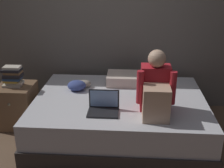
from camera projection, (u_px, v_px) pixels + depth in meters
ground_plane at (101, 147)px, 3.23m from camera, size 8.00×8.00×0.00m
wall_back at (109, 10)px, 3.84m from camera, size 5.60×0.10×2.70m
bed at (120, 116)px, 3.41m from camera, size 2.00×1.50×0.48m
nightstand at (17, 105)px, 3.61m from camera, size 0.44×0.46×0.54m
person_sitting at (156, 90)px, 2.89m from camera, size 0.39×0.44×0.66m
laptop at (104, 107)px, 2.98m from camera, size 0.32×0.23×0.22m
pillow at (129, 79)px, 3.70m from camera, size 0.56×0.36×0.13m
book_stack at (13, 76)px, 3.45m from camera, size 0.24×0.17×0.25m
clothes_pile at (79, 85)px, 3.54m from camera, size 0.27×0.27×0.12m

